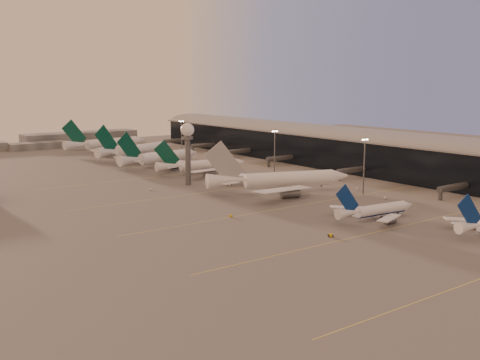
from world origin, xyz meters
TOP-DOWN VIEW (x-y plane):
  - ground at (0.00, 0.00)m, footprint 700.00×700.00m
  - taxiway_markings at (30.00, 56.00)m, footprint 180.00×185.25m
  - terminal at (107.88, 110.09)m, footprint 57.00×362.00m
  - radar_tower at (5.00, 120.00)m, footprint 6.40×6.40m
  - mast_b at (55.00, 55.00)m, footprint 3.60×0.56m
  - mast_c at (50.00, 110.00)m, footprint 3.60×0.56m
  - mast_d at (48.00, 200.00)m, footprint 3.60×0.56m
  - distant_horizon at (2.62, 325.14)m, footprint 165.00×37.50m
  - narrowbody_mid at (24.07, 21.38)m, footprint 36.73×29.21m
  - widebody_white at (29.21, 80.48)m, footprint 65.55×51.67m
  - greentail_a at (28.66, 145.10)m, footprint 52.20×41.87m
  - greentail_b at (22.98, 181.20)m, footprint 59.19×47.25m
  - greentail_c at (26.48, 221.07)m, footprint 62.04×49.31m
  - greentail_d at (26.30, 267.62)m, footprint 65.39×52.47m
  - gsv_tug_mid at (-5.27, 14.66)m, footprint 4.05×3.61m
  - gsv_truck_b at (55.58, 42.84)m, footprint 6.02×3.26m
  - gsv_truck_c at (-15.47, 55.24)m, footprint 4.83×4.48m
  - gsv_catering_b at (60.35, 63.42)m, footprint 5.97×3.96m
  - gsv_tug_far at (19.21, 106.30)m, footprint 3.28×4.45m
  - gsv_truck_d at (-16.02, 118.22)m, footprint 2.00×4.83m
  - gsv_tug_hangar at (40.02, 163.73)m, footprint 3.86×2.53m

SIDE VIEW (x-z plane):
  - ground at x=0.00m, z-range 0.00..0.00m
  - taxiway_markings at x=30.00m, z-range 0.00..0.02m
  - gsv_tug_mid at x=-5.27m, z-range 0.01..1.01m
  - gsv_tug_hangar at x=40.02m, z-range 0.02..1.07m
  - gsv_tug_far at x=19.21m, z-range 0.02..1.16m
  - gsv_truck_d at x=-16.02m, z-range 0.02..1.93m
  - gsv_truck_c at x=-15.47m, z-range 0.02..1.98m
  - gsv_truck_b at x=55.58m, z-range 0.02..2.33m
  - gsv_catering_b at x=60.35m, z-range 0.00..4.50m
  - narrowbody_mid at x=24.07m, z-range -4.27..10.08m
  - greentail_a at x=28.66m, z-range -6.16..12.88m
  - greentail_b at x=22.98m, z-range -7.07..14.80m
  - distant_horizon at x=2.62m, z-range -0.61..8.39m
  - greentail_c at x=26.48m, z-range -7.54..15.79m
  - widebody_white at x=29.21m, z-range -7.82..16.13m
  - greentail_d at x=26.30m, z-range -7.71..16.13m
  - terminal at x=107.88m, z-range -1.00..22.04m
  - mast_b at x=55.00m, z-range 1.24..26.24m
  - mast_c at x=50.00m, z-range 1.24..26.24m
  - mast_d at x=48.00m, z-range 1.24..26.24m
  - radar_tower at x=5.00m, z-range 5.40..36.50m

